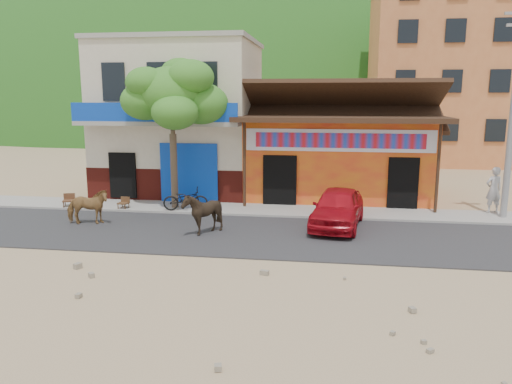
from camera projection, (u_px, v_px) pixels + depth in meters
ground at (269, 261)px, 14.25m from camera, size 120.00×120.00×0.00m
road at (278, 236)px, 16.67m from camera, size 60.00×5.00×0.04m
sidewalk at (287, 211)px, 20.06m from camera, size 60.00×2.00×0.12m
dance_club at (337, 157)px, 23.33m from camera, size 8.00×6.00×3.60m
cafe_building at (181, 119)px, 24.08m from camera, size 7.00×6.00×7.00m
apartment_front at (437, 76)px, 35.11m from camera, size 9.00×9.00×12.00m
hillside at (322, 49)px, 79.93m from camera, size 100.00×40.00×24.00m
tree at (173, 134)px, 19.94m from camera, size 3.00×3.00×6.00m
cow_tan at (87, 207)px, 18.00m from camera, size 1.65×1.04×1.29m
cow_dark at (202, 213)px, 16.71m from camera, size 1.51×1.39×1.45m
red_car at (338, 207)px, 17.71m from camera, size 2.20×4.22×1.37m
scooter at (186, 199)px, 19.86m from camera, size 1.86×0.98×0.93m
pedestrian at (494, 190)px, 19.41m from camera, size 0.76×0.61×1.81m
cafe_chair_left at (123, 198)px, 20.24m from camera, size 0.44×0.44×0.84m
cafe_chair_right at (68, 195)px, 20.57m from camera, size 0.58×0.58×0.97m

